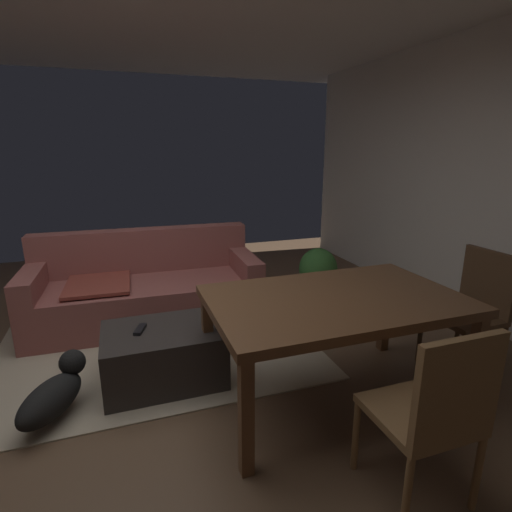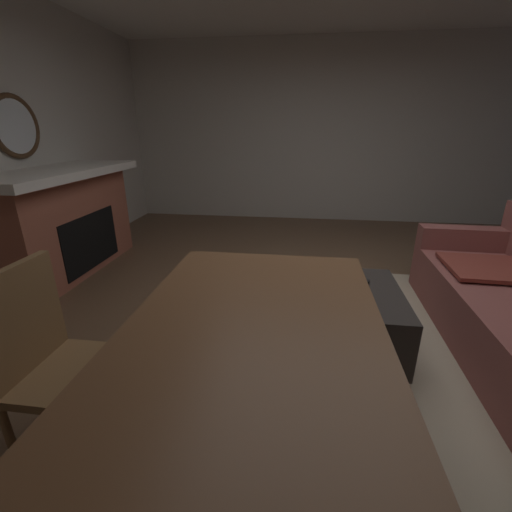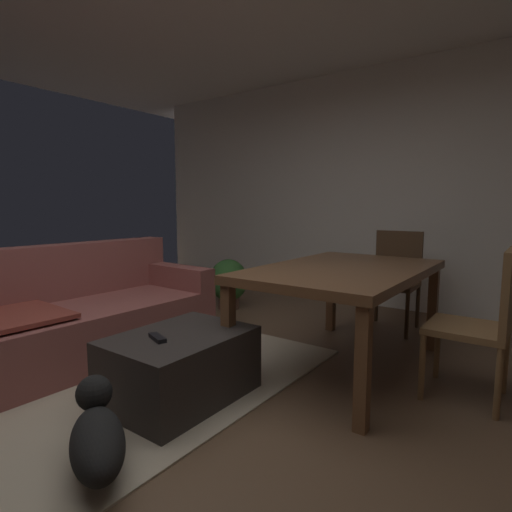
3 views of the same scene
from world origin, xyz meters
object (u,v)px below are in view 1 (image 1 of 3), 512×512
at_px(dining_chair_south, 434,409).
at_px(small_dog, 54,394).
at_px(couch, 146,290).
at_px(dining_table, 335,307).
at_px(ottoman_coffee_table, 164,355).
at_px(dining_chair_east, 474,304).
at_px(potted_plant, 318,271).
at_px(tv_remote, 140,329).

relative_size(dining_chair_south, small_dog, 1.63).
xyz_separation_m(couch, dining_chair_south, (1.09, -2.66, 0.22)).
bearing_deg(couch, small_dog, -115.62).
bearing_deg(couch, dining_table, -58.12).
bearing_deg(dining_chair_south, ottoman_coffee_table, 125.61).
relative_size(couch, dining_chair_east, 2.33).
distance_m(dining_chair_south, potted_plant, 2.79).
xyz_separation_m(couch, ottoman_coffee_table, (0.03, -1.18, -0.10)).
bearing_deg(dining_table, dining_chair_south, -90.00).
bearing_deg(tv_remote, dining_chair_south, -31.24).
distance_m(couch, tv_remote, 1.17).
bearing_deg(small_dog, dining_table, -11.51).
distance_m(tv_remote, dining_table, 1.37).
height_order(tv_remote, dining_table, dining_table).
height_order(couch, ottoman_coffee_table, couch).
height_order(couch, dining_table, couch).
xyz_separation_m(dining_chair_south, dining_chair_east, (1.21, 0.91, 0.00)).
height_order(couch, small_dog, couch).
distance_m(dining_table, potted_plant, 1.97).
height_order(tv_remote, dining_chair_east, dining_chair_east).
bearing_deg(potted_plant, small_dog, -151.45).
bearing_deg(ottoman_coffee_table, tv_remote, 171.37).
height_order(ottoman_coffee_table, potted_plant, potted_plant).
bearing_deg(couch, ottoman_coffee_table, -88.43).
height_order(tv_remote, small_dog, tv_remote).
height_order(couch, tv_remote, couch).
height_order(ottoman_coffee_table, dining_chair_east, dining_chair_east).
height_order(ottoman_coffee_table, dining_chair_south, dining_chair_south).
bearing_deg(small_dog, couch, 64.38).
xyz_separation_m(dining_table, potted_plant, (0.81, 1.76, -0.36)).
relative_size(ottoman_coffee_table, small_dog, 1.47).
distance_m(dining_chair_south, small_dog, 2.19).
xyz_separation_m(ottoman_coffee_table, potted_plant, (1.87, 1.18, 0.10)).
bearing_deg(dining_chair_east, couch, 142.69).
distance_m(dining_table, dining_chair_east, 1.22).
xyz_separation_m(couch, dining_chair_east, (2.30, -1.75, 0.22)).
height_order(dining_table, dining_chair_south, dining_chair_south).
relative_size(couch, small_dog, 3.80).
distance_m(couch, potted_plant, 1.91).
bearing_deg(couch, dining_chair_east, -37.31).
xyz_separation_m(ottoman_coffee_table, tv_remote, (-0.15, 0.02, 0.22)).
bearing_deg(dining_chair_east, small_dog, 173.17).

